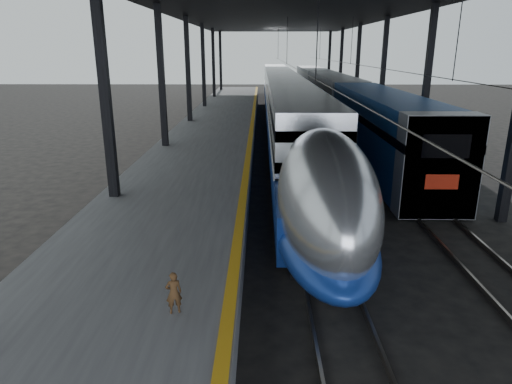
{
  "coord_description": "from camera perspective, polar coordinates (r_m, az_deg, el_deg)",
  "views": [
    {
      "loc": [
        0.01,
        -12.18,
        6.55
      ],
      "look_at": [
        -0.16,
        2.34,
        2.0
      ],
      "focal_mm": 32.0,
      "sensor_mm": 36.0,
      "label": 1
    }
  ],
  "objects": [
    {
      "name": "yellow_strip",
      "position": [
        32.66,
        -0.6,
        7.61
      ],
      "size": [
        0.3,
        80.0,
        0.01
      ],
      "primitive_type": "cube",
      "color": "#C98E12",
      "rests_on": "platform"
    },
    {
      "name": "second_train",
      "position": [
        45.09,
        9.77,
        11.52
      ],
      "size": [
        3.06,
        56.05,
        4.22
      ],
      "color": "navy",
      "rests_on": "ground"
    },
    {
      "name": "ground",
      "position": [
        13.83,
        0.54,
        -10.87
      ],
      "size": [
        160.0,
        160.0,
        0.0
      ],
      "primitive_type": "plane",
      "color": "black",
      "rests_on": "ground"
    },
    {
      "name": "canopy",
      "position": [
        32.34,
        4.32,
        21.89
      ],
      "size": [
        18.0,
        75.0,
        9.47
      ],
      "color": "black",
      "rests_on": "ground"
    },
    {
      "name": "tgv_train",
      "position": [
        41.19,
        3.49,
        11.07
      ],
      "size": [
        3.05,
        65.2,
        4.37
      ],
      "color": "silver",
      "rests_on": "ground"
    },
    {
      "name": "rails",
      "position": [
        33.13,
        8.48,
        5.93
      ],
      "size": [
        6.52,
        80.0,
        0.16
      ],
      "color": "slate",
      "rests_on": "ground"
    },
    {
      "name": "platform",
      "position": [
        32.93,
        -5.51,
        6.72
      ],
      "size": [
        6.0,
        80.0,
        1.0
      ],
      "primitive_type": "cube",
      "color": "#4C4C4F",
      "rests_on": "ground"
    },
    {
      "name": "child",
      "position": [
        10.31,
        -10.25,
        -12.28
      ],
      "size": [
        0.41,
        0.34,
        0.98
      ],
      "primitive_type": "imported",
      "rotation": [
        0.0,
        0.0,
        3.48
      ],
      "color": "#462D17",
      "rests_on": "platform"
    }
  ]
}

